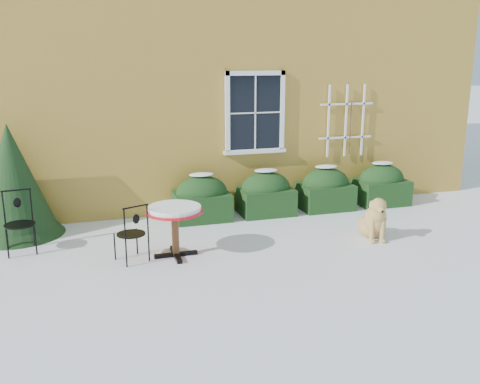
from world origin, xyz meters
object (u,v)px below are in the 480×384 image
object	(u,v)px
evergreen_shrub	(13,191)
patio_chair_near	(132,233)
patio_chair_far	(19,222)
bistro_table	(175,215)
dog	(374,221)

from	to	relation	value
evergreen_shrub	patio_chair_near	distance (m)	2.64
patio_chair_near	patio_chair_far	xyz separation A→B (m)	(-1.68, 0.95, 0.04)
patio_chair_near	patio_chair_far	distance (m)	1.93
bistro_table	dog	world-z (taller)	bistro_table
evergreen_shrub	dog	world-z (taller)	evergreen_shrub
patio_chair_near	dog	bearing A→B (deg)	156.16
patio_chair_far	dog	xyz separation A→B (m)	(5.78, -1.08, -0.18)
bistro_table	dog	distance (m)	3.45
bistro_table	patio_chair_far	distance (m)	2.53
patio_chair_near	patio_chair_far	size ratio (longest dim) A/B	0.92
evergreen_shrub	dog	distance (m)	6.27
bistro_table	patio_chair_far	bearing A→B (deg)	158.22
bistro_table	dog	size ratio (longest dim) A/B	1.06
evergreen_shrub	patio_chair_far	bearing A→B (deg)	-80.54
evergreen_shrub	patio_chair_far	xyz separation A→B (m)	(0.15, -0.92, -0.30)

